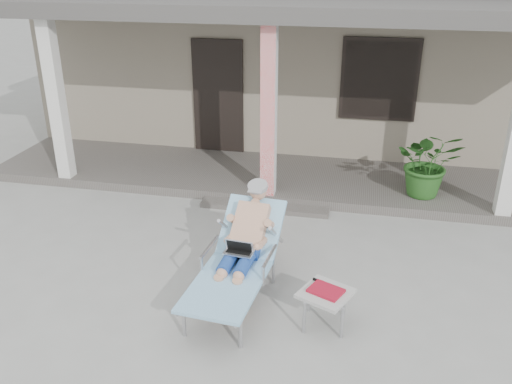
# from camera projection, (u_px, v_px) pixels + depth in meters

# --- Properties ---
(ground) EXTENTS (60.00, 60.00, 0.00)m
(ground) POSITION_uv_depth(u_px,v_px,m) (236.00, 272.00, 6.77)
(ground) COLOR #9E9E99
(ground) RESTS_ON ground
(house) EXTENTS (10.40, 5.40, 3.30)m
(house) POSITION_uv_depth(u_px,v_px,m) (305.00, 51.00, 11.90)
(house) COLOR gray
(house) RESTS_ON ground
(porch_deck) EXTENTS (10.00, 2.00, 0.15)m
(porch_deck) POSITION_uv_depth(u_px,v_px,m) (277.00, 177.00, 9.42)
(porch_deck) COLOR #605B56
(porch_deck) RESTS_ON ground
(porch_overhang) EXTENTS (10.00, 2.30, 2.85)m
(porch_overhang) POSITION_uv_depth(u_px,v_px,m) (279.00, 15.00, 8.27)
(porch_overhang) COLOR silver
(porch_overhang) RESTS_ON porch_deck
(porch_step) EXTENTS (2.00, 0.30, 0.07)m
(porch_step) POSITION_uv_depth(u_px,v_px,m) (264.00, 207.00, 8.41)
(porch_step) COLOR #605B56
(porch_step) RESTS_ON ground
(lounger) EXTENTS (0.88, 1.95, 1.24)m
(lounger) POSITION_uv_depth(u_px,v_px,m) (240.00, 235.00, 6.06)
(lounger) COLOR #B7B7BC
(lounger) RESTS_ON ground
(side_table) EXTENTS (0.64, 0.64, 0.44)m
(side_table) POSITION_uv_depth(u_px,v_px,m) (326.00, 295.00, 5.68)
(side_table) COLOR #B0B0AB
(side_table) RESTS_ON ground
(potted_palm) EXTENTS (0.98, 0.85, 1.08)m
(potted_palm) POSITION_uv_depth(u_px,v_px,m) (428.00, 163.00, 8.35)
(potted_palm) COLOR #26591E
(potted_palm) RESTS_ON porch_deck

